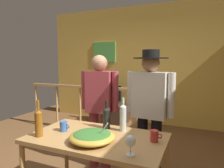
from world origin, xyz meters
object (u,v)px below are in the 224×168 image
Objects in this scene: salad_bowl at (92,136)px; stair_railing at (99,104)px; tv_console at (109,113)px; mug_blue at (64,126)px; wine_bottle_dark at (106,117)px; person_standing_left at (100,103)px; framed_picture at (104,52)px; person_standing_right at (150,103)px; wine_glass at (130,142)px; wine_bottle_clear at (123,117)px; mug_red at (154,136)px; flat_screen_tv at (109,93)px; wine_bottle_amber at (39,122)px; serving_table at (97,144)px.

stair_railing is at bearing 115.62° from salad_bowl.
tv_console is 2.92m from mug_blue.
person_standing_left is at bearing 124.16° from wine_bottle_dark.
mug_blue is (-0.37, -0.26, -0.07)m from wine_bottle_dark.
framed_picture is 3.22m from wine_bottle_dark.
person_standing_right reaches higher than stair_railing.
salad_bowl is (1.40, -3.19, -0.92)m from framed_picture.
person_standing_left is (0.04, 0.75, 0.11)m from mug_blue.
wine_bottle_dark is 2.70× the size of mug_blue.
wine_glass is (1.54, -3.02, 0.64)m from tv_console.
wine_bottle_clear is (1.55, -2.81, -0.83)m from framed_picture.
wine_bottle_dark is at bearing 175.74° from wine_bottle_clear.
wine_glass is at bearing -62.97° from tv_console.
flat_screen_tv is at bearing 122.07° from mug_red.
wine_bottle_clear is at bearing 130.82° from person_standing_left.
salad_bowl is 1.37× the size of wine_bottle_dark.
tv_console is at bearing 113.64° from wine_bottle_dark.
stair_railing is 1.90m from wine_bottle_dark.
mug_blue is 0.07× the size of person_standing_left.
mug_red is at bearing -57.93° from flat_screen_tv.
wine_bottle_clear reaches higher than salad_bowl.
mug_red is at bearing -16.83° from wine_bottle_dark.
flat_screen_tv is 2.81m from wine_bottle_clear.
tv_console is 2.26m from person_standing_left.
framed_picture reaches higher than mug_red.
wine_bottle_clear is at bearing 23.73° from mug_blue.
framed_picture is 1.09m from flat_screen_tv.
tv_console is at bearing -74.79° from person_standing_left.
wine_bottle_dark reaches higher than mug_blue.
wine_glass is 0.94m from wine_bottle_amber.
wine_bottle_amber is at bearing 74.67° from person_standing_left.
flat_screen_tv is 1.52× the size of salad_bowl.
mug_red is (1.66, -2.67, 0.58)m from tv_console.
salad_bowl reaches higher than mug_blue.
stair_railing is 1.60× the size of person_standing_left.
tv_console is 2.60m from person_standing_right.
flat_screen_tv is 5.84× the size of mug_red.
wine_bottle_amber reaches higher than mug_blue.
salad_bowl is at bearing -68.38° from flat_screen_tv.
wine_bottle_dark is 0.70m from wine_bottle_amber.
salad_bowl is at bearing -79.23° from serving_table.
salad_bowl is at bearing 107.28° from person_standing_left.
wine_bottle_dark is at bearing 93.45° from serving_table.
wine_bottle_amber reaches higher than wine_bottle_dark.
wine_bottle_dark is 2.80× the size of mug_red.
serving_table is at bearing -67.85° from flat_screen_tv.
salad_bowl is (1.14, -2.87, 0.08)m from flat_screen_tv.
wine_bottle_amber reaches higher than tv_console.
wine_bottle_amber is at bearing -78.72° from tv_console.
framed_picture is 1.71× the size of wine_bottle_clear.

